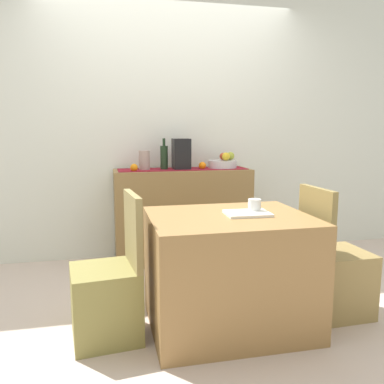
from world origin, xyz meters
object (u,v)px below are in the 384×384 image
Objects in this scene: wine_bottle at (164,157)px; chair_near_window at (108,297)px; coffee_maker at (181,154)px; dining_table at (229,271)px; fruit_bowl at (222,164)px; chair_by_corner at (334,277)px; sideboard_console at (183,215)px; open_book at (247,213)px; ceramic_vase at (144,160)px; coffee_cup at (254,206)px.

wine_bottle is 0.33× the size of chair_near_window.
coffee_maker is 1.54m from dining_table.
chair_by_corner is (0.40, -1.38, -0.68)m from fruit_bowl.
coffee_maker is at bearing 120.54° from chair_by_corner.
open_book is (0.15, -1.39, 0.30)m from sideboard_console.
ceramic_vase is at bearing 130.23° from chair_by_corner.
ceramic_vase is 1.50m from open_book.
coffee_maker is (-0.01, 0.00, 0.60)m from sideboard_console.
coffee_cup is at bearing 11.48° from dining_table.
fruit_bowl is 0.77m from ceramic_vase.
fruit_bowl is 1.91m from chair_near_window.
fruit_bowl is at bearing 82.11° from coffee_cup.
chair_near_window is (-0.74, -1.38, -0.18)m from sideboard_console.
sideboard_console is at bearing 91.28° from dining_table.
fruit_bowl is at bearing 0.00° from ceramic_vase.
sideboard_console is 4.45× the size of coffee_maker.
wine_bottle is 0.29× the size of dining_table.
ceramic_vase is (-0.19, 0.00, -0.03)m from wine_bottle.
fruit_bowl is 0.31× the size of chair_near_window.
coffee_maker is at bearing 0.00° from wine_bottle.
coffee_cup is at bearing -97.89° from fruit_bowl.
chair_by_corner reaches higher than dining_table.
ceramic_vase is at bearing 180.00° from coffee_maker.
sideboard_console is 0.65m from ceramic_vase.
fruit_bowl is at bearing 50.42° from chair_near_window.
wine_bottle is 1.45m from open_book.
wine_bottle is at bearing 125.38° from chair_by_corner.
ceramic_vase is 1.60m from chair_near_window.
coffee_maker reaches higher than coffee_cup.
coffee_maker is at bearing 99.56° from coffee_cup.
ceramic_vase reaches higher than coffee_cup.
wine_bottle is at bearing 105.45° from open_book.
sideboard_console reaches higher than dining_table.
coffee_maker is at bearing 62.19° from chair_near_window.
sideboard_console is at bearing 120.14° from chair_by_corner.
chair_near_window is (-1.14, -1.38, -0.68)m from fruit_bowl.
ceramic_vase is (-0.37, 0.00, 0.54)m from sideboard_console.
dining_table is at bearing 177.99° from open_book.
open_book is (0.52, -1.39, -0.24)m from ceramic_vase.
chair_by_corner is at bearing -73.75° from fruit_bowl.
dining_table is 0.40m from open_book.
ceramic_vase is at bearing 180.00° from fruit_bowl.
open_book is at bearing -179.29° from chair_by_corner.
wine_bottle is 1.01× the size of coffee_maker.
fruit_bowl is 3.02× the size of coffee_cup.
wine_bottle is 3.23× the size of coffee_cup.
coffee_maker is 1.05× the size of open_book.
sideboard_console is 0.60m from coffee_maker.
coffee_maker is 0.29× the size of dining_table.
open_book is at bearing -76.76° from wine_bottle.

